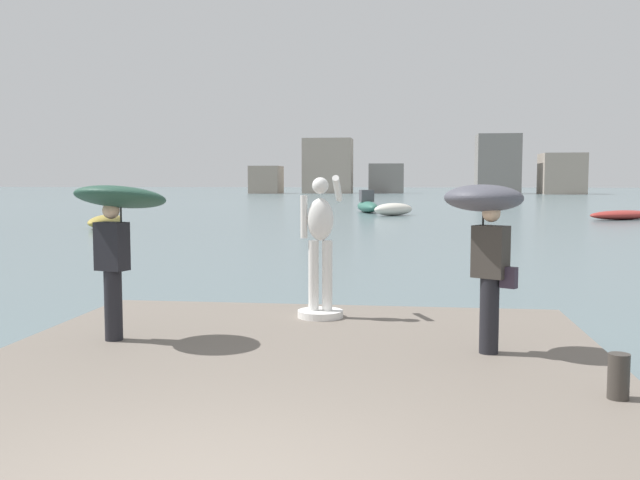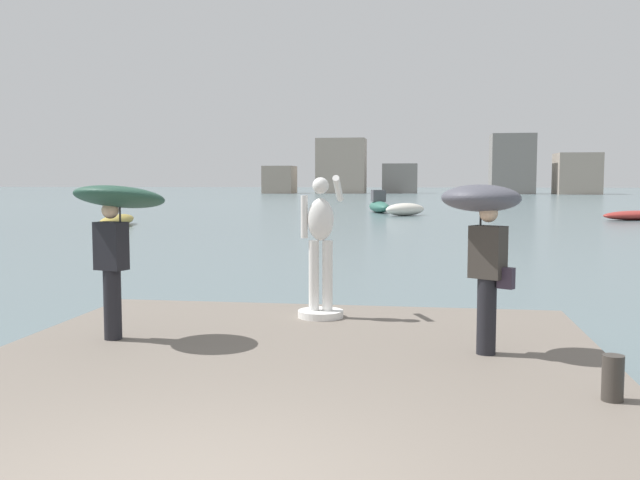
{
  "view_description": "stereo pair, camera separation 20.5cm",
  "coord_description": "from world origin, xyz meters",
  "px_view_note": "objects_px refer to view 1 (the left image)",
  "views": [
    {
      "loc": [
        1.27,
        -4.04,
        2.4
      ],
      "look_at": [
        0.0,
        5.84,
        1.55
      ],
      "focal_mm": 39.57,
      "sensor_mm": 36.0,
      "label": 1
    },
    {
      "loc": [
        1.47,
        -4.01,
        2.4
      ],
      "look_at": [
        0.0,
        5.84,
        1.55
      ],
      "focal_mm": 39.57,
      "sensor_mm": 36.0,
      "label": 2
    }
  ],
  "objects_px": {
    "onlooker_left": "(118,215)",
    "onlooker_right": "(486,221)",
    "boat_near": "(106,221)",
    "mooring_bollard": "(619,376)",
    "statue_white_figure": "(320,254)",
    "boat_far": "(367,205)",
    "boat_leftward": "(623,215)",
    "boat_mid": "(393,209)"
  },
  "relations": [
    {
      "from": "onlooker_left",
      "to": "onlooker_right",
      "type": "distance_m",
      "value": 4.43
    },
    {
      "from": "boat_near",
      "to": "mooring_bollard",
      "type": "bearing_deg",
      "value": -58.03
    },
    {
      "from": "statue_white_figure",
      "to": "boat_far",
      "type": "relative_size",
      "value": 0.38
    },
    {
      "from": "boat_near",
      "to": "statue_white_figure",
      "type": "bearing_deg",
      "value": -59.76
    },
    {
      "from": "boat_leftward",
      "to": "mooring_bollard",
      "type": "bearing_deg",
      "value": -105.99
    },
    {
      "from": "onlooker_left",
      "to": "boat_far",
      "type": "relative_size",
      "value": 0.37
    },
    {
      "from": "onlooker_right",
      "to": "mooring_bollard",
      "type": "xyz_separation_m",
      "value": [
        1.04,
        -1.67,
        -1.32
      ]
    },
    {
      "from": "onlooker_right",
      "to": "boat_far",
      "type": "height_order",
      "value": "onlooker_right"
    },
    {
      "from": "statue_white_figure",
      "to": "boat_leftward",
      "type": "relative_size",
      "value": 0.41
    },
    {
      "from": "onlooker_left",
      "to": "boat_near",
      "type": "relative_size",
      "value": 0.36
    },
    {
      "from": "mooring_bollard",
      "to": "boat_leftward",
      "type": "relative_size",
      "value": 0.08
    },
    {
      "from": "onlooker_left",
      "to": "boat_far",
      "type": "xyz_separation_m",
      "value": [
        0.37,
        44.54,
        -1.41
      ]
    },
    {
      "from": "boat_leftward",
      "to": "statue_white_figure",
      "type": "bearing_deg",
      "value": -112.13
    },
    {
      "from": "mooring_bollard",
      "to": "boat_leftward",
      "type": "height_order",
      "value": "mooring_bollard"
    },
    {
      "from": "boat_mid",
      "to": "boat_far",
      "type": "bearing_deg",
      "value": 113.46
    },
    {
      "from": "boat_near",
      "to": "boat_mid",
      "type": "relative_size",
      "value": 1.72
    },
    {
      "from": "boat_near",
      "to": "boat_mid",
      "type": "height_order",
      "value": "boat_mid"
    },
    {
      "from": "statue_white_figure",
      "to": "onlooker_left",
      "type": "relative_size",
      "value": 1.04
    },
    {
      "from": "onlooker_left",
      "to": "onlooker_right",
      "type": "xyz_separation_m",
      "value": [
        4.43,
        -0.02,
        -0.04
      ]
    },
    {
      "from": "boat_far",
      "to": "statue_white_figure",
      "type": "bearing_deg",
      "value": -87.44
    },
    {
      "from": "onlooker_left",
      "to": "boat_leftward",
      "type": "xyz_separation_m",
      "value": [
        16.47,
        36.7,
        -1.68
      ]
    },
    {
      "from": "boat_near",
      "to": "boat_leftward",
      "type": "height_order",
      "value": "boat_near"
    },
    {
      "from": "statue_white_figure",
      "to": "onlooker_left",
      "type": "height_order",
      "value": "statue_white_figure"
    },
    {
      "from": "mooring_bollard",
      "to": "boat_far",
      "type": "height_order",
      "value": "boat_far"
    },
    {
      "from": "mooring_bollard",
      "to": "boat_near",
      "type": "bearing_deg",
      "value": 121.97
    },
    {
      "from": "statue_white_figure",
      "to": "mooring_bollard",
      "type": "relative_size",
      "value": 4.94
    },
    {
      "from": "statue_white_figure",
      "to": "boat_mid",
      "type": "bearing_deg",
      "value": 89.75
    },
    {
      "from": "boat_far",
      "to": "boat_leftward",
      "type": "xyz_separation_m",
      "value": [
        16.1,
        -7.84,
        -0.27
      ]
    },
    {
      "from": "onlooker_right",
      "to": "onlooker_left",
      "type": "bearing_deg",
      "value": 179.7
    },
    {
      "from": "boat_mid",
      "to": "onlooker_right",
      "type": "bearing_deg",
      "value": -87.14
    },
    {
      "from": "boat_near",
      "to": "boat_mid",
      "type": "distance_m",
      "value": 19.7
    },
    {
      "from": "onlooker_right",
      "to": "mooring_bollard",
      "type": "relative_size",
      "value": 4.67
    },
    {
      "from": "onlooker_left",
      "to": "boat_mid",
      "type": "bearing_deg",
      "value": 86.48
    },
    {
      "from": "onlooker_left",
      "to": "boat_near",
      "type": "xyz_separation_m",
      "value": [
        -12.1,
        26.47,
        -1.66
      ]
    },
    {
      "from": "mooring_bollard",
      "to": "boat_mid",
      "type": "distance_m",
      "value": 41.56
    },
    {
      "from": "boat_near",
      "to": "boat_far",
      "type": "bearing_deg",
      "value": 55.38
    },
    {
      "from": "mooring_bollard",
      "to": "boat_far",
      "type": "xyz_separation_m",
      "value": [
        -5.1,
        46.23,
        -0.05
      ]
    },
    {
      "from": "onlooker_left",
      "to": "mooring_bollard",
      "type": "height_order",
      "value": "onlooker_left"
    },
    {
      "from": "statue_white_figure",
      "to": "onlooker_left",
      "type": "distance_m",
      "value": 2.98
    },
    {
      "from": "statue_white_figure",
      "to": "boat_far",
      "type": "bearing_deg",
      "value": 92.56
    },
    {
      "from": "onlooker_left",
      "to": "onlooker_right",
      "type": "bearing_deg",
      "value": -0.3
    },
    {
      "from": "onlooker_right",
      "to": "boat_near",
      "type": "xyz_separation_m",
      "value": [
        -16.53,
        26.5,
        -1.62
      ]
    }
  ]
}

